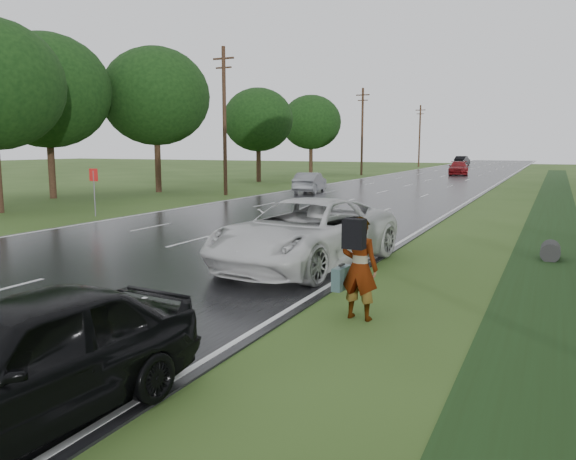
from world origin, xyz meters
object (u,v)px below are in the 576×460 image
(pedestrian, at_px, (358,267))
(silver_sedan, at_px, (310,182))
(dark_sedan, at_px, (18,362))
(white_pickup, at_px, (306,233))
(road_sign, at_px, (94,182))

(pedestrian, distance_m, silver_sedan, 30.00)
(dark_sedan, xyz_separation_m, silver_sedan, (-10.57, 33.05, -0.09))
(dark_sedan, bearing_deg, pedestrian, 74.62)
(dark_sedan, bearing_deg, white_pickup, 98.77)
(white_pickup, xyz_separation_m, dark_sedan, (0.68, -9.85, -0.11))
(pedestrian, bearing_deg, dark_sedan, 74.36)
(white_pickup, bearing_deg, road_sign, 163.26)
(white_pickup, relative_size, dark_sedan, 1.39)
(dark_sedan, bearing_deg, silver_sedan, 112.56)
(white_pickup, height_order, dark_sedan, white_pickup)
(road_sign, xyz_separation_m, pedestrian, (16.67, -10.09, -0.60))
(road_sign, height_order, pedestrian, road_sign)
(pedestrian, bearing_deg, silver_sedan, -60.28)
(white_pickup, bearing_deg, pedestrian, -46.94)
(road_sign, bearing_deg, silver_sedan, 77.03)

